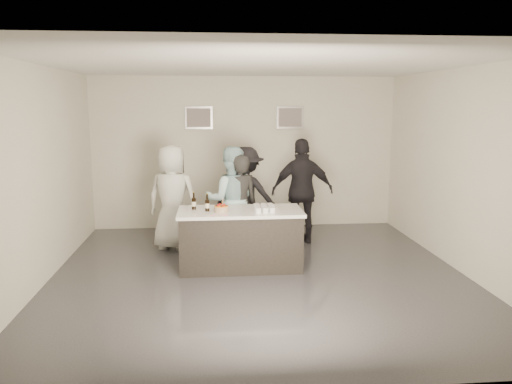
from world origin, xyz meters
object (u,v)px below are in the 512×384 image
(person_guest_left, at_px, (172,198))
(person_guest_right, at_px, (302,191))
(bar_counter, at_px, (240,239))
(person_guest_back, at_px, (246,195))
(person_main_black, at_px, (240,205))
(person_main_blue, at_px, (231,200))
(beer_bottle_b, at_px, (207,203))
(cake, at_px, (221,209))
(beer_bottle_a, at_px, (194,201))

(person_guest_left, xyz_separation_m, person_guest_right, (2.28, 0.21, 0.04))
(bar_counter, distance_m, person_guest_right, 1.85)
(person_guest_right, height_order, person_guest_back, person_guest_right)
(person_guest_left, relative_size, person_guest_back, 1.04)
(person_main_black, relative_size, person_guest_right, 0.89)
(person_main_blue, height_order, person_guest_left, person_guest_left)
(person_main_blue, bearing_deg, person_main_black, 137.66)
(beer_bottle_b, xyz_separation_m, person_main_blue, (0.39, 0.89, -0.14))
(cake, bearing_deg, beer_bottle_b, 167.10)
(person_guest_left, bearing_deg, beer_bottle_b, 133.05)
(beer_bottle_b, relative_size, person_main_black, 0.16)
(bar_counter, distance_m, person_guest_back, 1.54)
(bar_counter, distance_m, beer_bottle_a, 0.91)
(person_guest_back, bearing_deg, person_main_blue, 79.27)
(person_guest_right, distance_m, person_guest_back, 1.01)
(beer_bottle_a, bearing_deg, beer_bottle_b, -36.01)
(bar_counter, distance_m, person_guest_left, 1.63)
(person_guest_right, bearing_deg, person_guest_back, -6.09)
(cake, distance_m, beer_bottle_b, 0.23)
(person_main_black, bearing_deg, beer_bottle_b, 42.59)
(beer_bottle_a, distance_m, person_guest_right, 2.25)
(cake, bearing_deg, beer_bottle_a, 154.58)
(person_guest_right, bearing_deg, cake, 46.05)
(person_main_black, distance_m, person_guest_left, 1.19)
(person_main_blue, distance_m, person_guest_right, 1.38)
(person_guest_left, bearing_deg, bar_counter, 149.92)
(person_main_black, height_order, person_main_blue, person_main_blue)
(beer_bottle_b, bearing_deg, cake, -12.90)
(cake, bearing_deg, person_main_black, 68.72)
(bar_counter, bearing_deg, beer_bottle_a, 171.23)
(cake, height_order, person_guest_left, person_guest_left)
(beer_bottle_a, relative_size, person_guest_back, 0.15)
(person_guest_left, distance_m, person_guest_back, 1.33)
(beer_bottle_a, height_order, person_main_black, person_main_black)
(beer_bottle_a, bearing_deg, person_guest_right, 33.10)
(person_main_black, xyz_separation_m, person_main_blue, (-0.14, 0.13, 0.06))
(beer_bottle_b, bearing_deg, person_guest_back, 65.75)
(beer_bottle_b, bearing_deg, person_guest_left, 117.18)
(beer_bottle_a, xyz_separation_m, person_guest_right, (1.88, 1.23, -0.09))
(beer_bottle_a, height_order, person_guest_back, person_guest_back)
(cake, bearing_deg, person_guest_left, 123.56)
(person_guest_left, bearing_deg, cake, 139.44)
(bar_counter, bearing_deg, person_guest_back, 82.57)
(bar_counter, distance_m, person_main_black, 0.82)
(beer_bottle_a, xyz_separation_m, person_main_black, (0.73, 0.62, -0.20))
(beer_bottle_a, distance_m, beer_bottle_b, 0.25)
(bar_counter, xyz_separation_m, person_guest_back, (0.19, 1.48, 0.41))
(person_guest_right, bearing_deg, person_guest_left, 7.27)
(cake, xyz_separation_m, person_main_blue, (0.18, 0.94, -0.05))
(person_main_black, relative_size, person_guest_back, 0.97)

